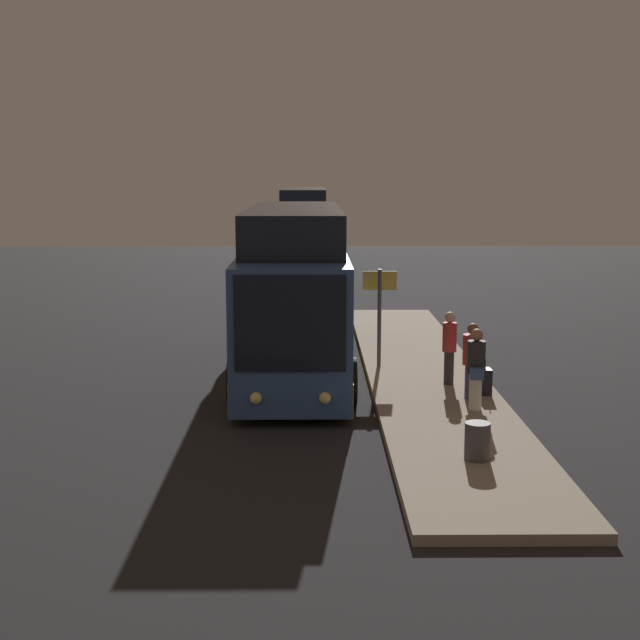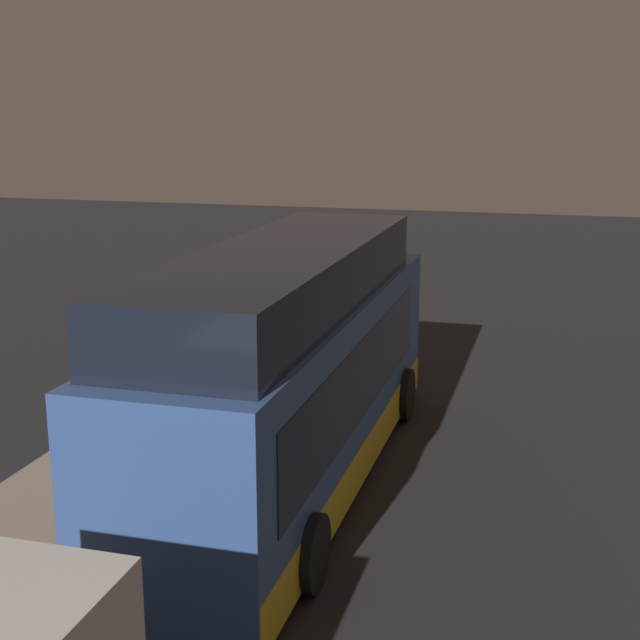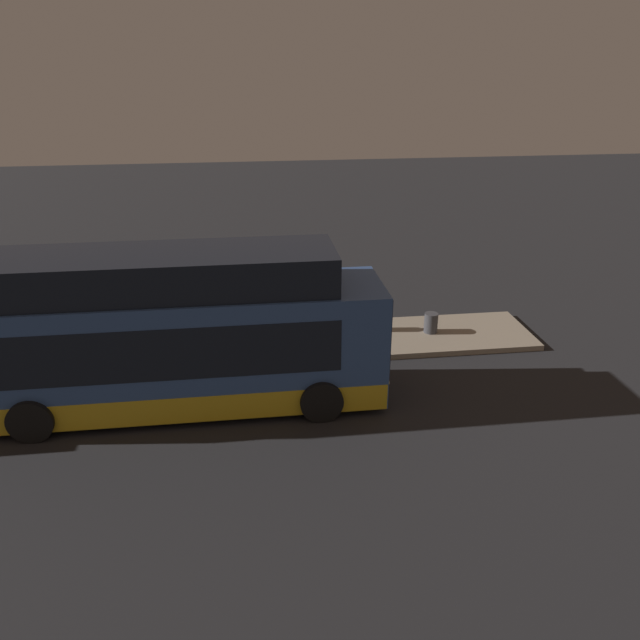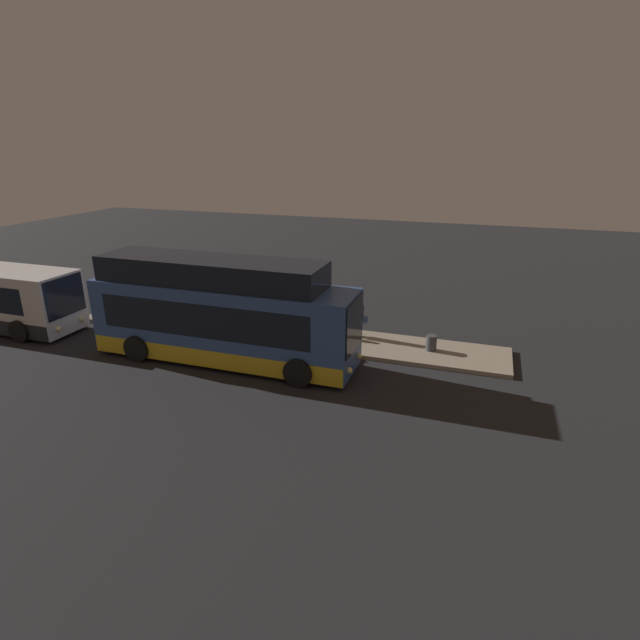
# 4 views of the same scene
# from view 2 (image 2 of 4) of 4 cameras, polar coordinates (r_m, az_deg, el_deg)

# --- Properties ---
(ground) EXTENTS (80.00, 80.00, 0.00)m
(ground) POSITION_cam_2_polar(r_m,az_deg,el_deg) (16.56, -1.27, -8.88)
(ground) COLOR #232326
(platform) EXTENTS (20.00, 2.81, 0.18)m
(platform) POSITION_cam_2_polar(r_m,az_deg,el_deg) (17.58, -10.78, -7.46)
(platform) COLOR gray
(platform) RESTS_ON ground
(bus_lead) EXTENTS (10.82, 2.79, 4.16)m
(bus_lead) POSITION_cam_2_polar(r_m,az_deg,el_deg) (14.87, -1.84, -3.85)
(bus_lead) COLOR #33518C
(bus_lead) RESTS_ON ground
(passenger_boarding) EXTENTS (0.57, 0.57, 1.66)m
(passenger_boarding) POSITION_cam_2_polar(r_m,az_deg,el_deg) (19.80, -9.41, -2.03)
(passenger_boarding) COLOR #4C476B
(passenger_boarding) RESTS_ON platform
(passenger_waiting) EXTENTS (0.57, 0.41, 1.71)m
(passenger_waiting) POSITION_cam_2_polar(r_m,az_deg,el_deg) (20.60, -8.06, -1.26)
(passenger_waiting) COLOR silver
(passenger_waiting) RESTS_ON platform
(passenger_with_bags) EXTENTS (0.40, 0.40, 1.70)m
(passenger_with_bags) POSITION_cam_2_polar(r_m,az_deg,el_deg) (18.52, -10.32, -2.98)
(passenger_with_bags) COLOR #2D2D33
(passenger_with_bags) RESTS_ON platform
(suitcase) EXTENTS (0.39, 0.26, 0.82)m
(suitcase) POSITION_cam_2_polar(r_m,az_deg,el_deg) (19.81, -10.73, -3.87)
(suitcase) COLOR black
(suitcase) RESTS_ON platform
(sign_post) EXTENTS (0.10, 0.86, 2.47)m
(sign_post) POSITION_cam_2_polar(r_m,az_deg,el_deg) (15.99, -8.74, -3.08)
(sign_post) COLOR #4C4C51
(sign_post) RESTS_ON platform
(trash_bin) EXTENTS (0.44, 0.44, 0.65)m
(trash_bin) POSITION_cam_2_polar(r_m,az_deg,el_deg) (23.45, -3.66, -0.83)
(trash_bin) COLOR #3F3F44
(trash_bin) RESTS_ON platform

